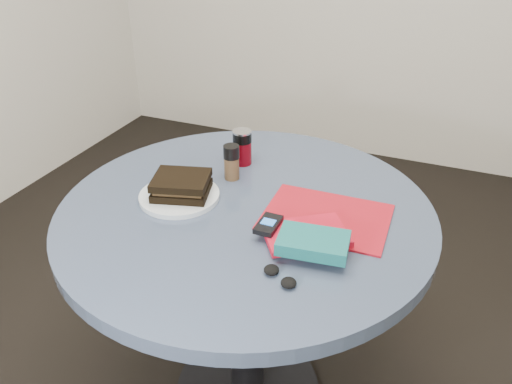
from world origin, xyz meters
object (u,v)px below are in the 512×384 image
at_px(plate, 179,196).
at_px(novel, 313,243).
at_px(sandwich, 181,185).
at_px(mp3_player, 268,224).
at_px(red_book, 306,234).
at_px(soda_can, 242,147).
at_px(magazine, 326,217).
at_px(pepper_grinder, 232,162).
at_px(table, 246,255).
at_px(headphones, 280,276).

relative_size(plate, novel, 1.38).
height_order(sandwich, mp3_player, sandwich).
bearing_deg(red_book, soda_can, 100.16).
height_order(soda_can, magazine, soda_can).
bearing_deg(magazine, pepper_grinder, 160.95).
height_order(table, headphones, headphones).
bearing_deg(headphones, soda_can, 121.86).
bearing_deg(soda_can, novel, -47.56).
bearing_deg(table, novel, -31.63).
relative_size(soda_can, red_book, 0.55).
height_order(magazine, mp3_player, mp3_player).
distance_m(table, novel, 0.33).
relative_size(pepper_grinder, novel, 0.66).
height_order(red_book, mp3_player, mp3_player).
bearing_deg(sandwich, headphones, -31.14).
relative_size(magazine, red_book, 1.61).
xyz_separation_m(magazine, mp3_player, (-0.11, -0.12, 0.03)).
height_order(soda_can, pepper_grinder, soda_can).
xyz_separation_m(table, plate, (-0.18, -0.03, 0.17)).
height_order(sandwich, red_book, sandwich).
height_order(red_book, novel, novel).
bearing_deg(mp3_player, magazine, 47.67).
height_order(magazine, headphones, headphones).
relative_size(pepper_grinder, red_book, 0.53).
distance_m(red_book, novel, 0.07).
distance_m(sandwich, pepper_grinder, 0.17).
relative_size(table, sandwich, 5.70).
distance_m(plate, headphones, 0.43).
relative_size(plate, sandwich, 1.25).
bearing_deg(plate, headphones, -30.19).
bearing_deg(table, sandwich, -171.26).
bearing_deg(headphones, novel, 68.95).
bearing_deg(table, pepper_grinder, 127.81).
height_order(red_book, headphones, red_book).
xyz_separation_m(pepper_grinder, novel, (0.32, -0.27, -0.02)).
distance_m(table, headphones, 0.35).
bearing_deg(red_book, pepper_grinder, 110.31).
distance_m(sandwich, soda_can, 0.26).
distance_m(magazine, headphones, 0.27).
xyz_separation_m(sandwich, headphones, (0.36, -0.22, -0.03)).
distance_m(table, red_book, 0.27).
distance_m(plate, magazine, 0.40).
bearing_deg(pepper_grinder, mp3_player, -48.22).
relative_size(sandwich, soda_can, 1.62).
xyz_separation_m(plate, mp3_player, (0.29, -0.07, 0.02)).
bearing_deg(pepper_grinder, headphones, -52.69).
relative_size(novel, mp3_player, 1.87).
bearing_deg(magazine, novel, -86.84).
bearing_deg(pepper_grinder, table, -52.19).
bearing_deg(pepper_grinder, plate, -118.74).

